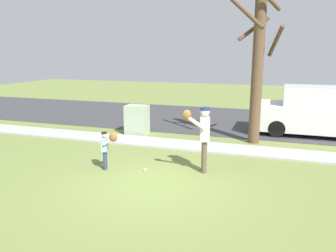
% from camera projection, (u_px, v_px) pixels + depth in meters
% --- Properties ---
extents(ground_plane, '(48.00, 48.00, 0.00)m').
position_uv_depth(ground_plane, '(189.00, 147.00, 11.34)').
color(ground_plane, olive).
extents(sidewalk_strip, '(36.00, 1.20, 0.06)m').
position_uv_depth(sidewalk_strip, '(189.00, 145.00, 11.42)').
color(sidewalk_strip, '#A3A39E').
rests_on(sidewalk_strip, ground).
extents(road_surface, '(36.00, 6.80, 0.02)m').
position_uv_depth(road_surface, '(216.00, 119.00, 16.06)').
color(road_surface, '#38383A').
rests_on(road_surface, ground).
extents(person_adult, '(0.68, 0.78, 1.77)m').
position_uv_depth(person_adult, '(203.00, 132.00, 8.74)').
color(person_adult, brown).
rests_on(person_adult, ground).
extents(person_child, '(0.54, 0.37, 1.10)m').
position_uv_depth(person_child, '(107.00, 145.00, 8.97)').
color(person_child, navy).
rests_on(person_child, ground).
extents(baseball, '(0.07, 0.07, 0.07)m').
position_uv_depth(baseball, '(145.00, 170.00, 9.02)').
color(baseball, white).
rests_on(baseball, ground).
extents(utility_cabinet, '(0.84, 0.64, 1.16)m').
position_uv_depth(utility_cabinet, '(137.00, 120.00, 13.03)').
color(utility_cabinet, '#9EB293').
rests_on(utility_cabinet, ground).
extents(street_tree_near, '(1.85, 1.88, 5.45)m').
position_uv_depth(street_tree_near, '(258.00, 61.00, 11.28)').
color(street_tree_near, brown).
rests_on(street_tree_near, ground).
extents(parked_van_white, '(5.00, 1.95, 1.88)m').
position_uv_depth(parked_van_white, '(320.00, 112.00, 12.79)').
color(parked_van_white, silver).
rests_on(parked_van_white, road_surface).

